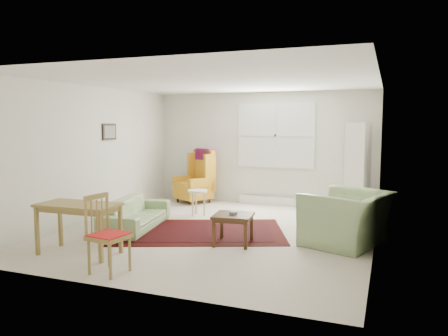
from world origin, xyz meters
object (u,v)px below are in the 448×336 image
(stool, at_px, (198,203))
(coffee_table, at_px, (233,229))
(sofa, at_px, (136,208))
(desk, at_px, (79,229))
(desk_chair, at_px, (109,234))
(armchair, at_px, (347,213))
(cabinet, at_px, (358,170))
(wingback_chair, at_px, (193,176))

(stool, bearing_deg, coffee_table, -51.36)
(sofa, xyz_separation_m, desk, (0.08, -1.59, 0.00))
(desk_chair, bearing_deg, desk, 67.58)
(sofa, height_order, desk, same)
(coffee_table, bearing_deg, armchair, 20.26)
(cabinet, bearing_deg, desk_chair, -112.46)
(sofa, distance_m, cabinet, 4.27)
(armchair, xyz_separation_m, desk_chair, (-2.59, -2.32, 0.00))
(sofa, distance_m, coffee_table, 1.96)
(sofa, xyz_separation_m, desk_chair, (0.94, -2.09, 0.12))
(wingback_chair, bearing_deg, desk, -58.68)
(armchair, height_order, coffee_table, armchair)
(armchair, xyz_separation_m, desk, (-3.45, -1.82, -0.12))
(stool, xyz_separation_m, desk, (-0.50, -2.92, 0.10))
(armchair, distance_m, desk, 3.90)
(sofa, height_order, stool, sofa)
(coffee_table, xyz_separation_m, desk_chair, (-0.99, -1.73, 0.25))
(wingback_chair, xyz_separation_m, cabinet, (3.60, -0.20, 0.30))
(sofa, height_order, wingback_chair, wingback_chair)
(armchair, height_order, cabinet, cabinet)
(cabinet, bearing_deg, desk, -123.38)
(coffee_table, bearing_deg, cabinet, 59.35)
(armchair, relative_size, coffee_table, 2.17)
(wingback_chair, relative_size, stool, 2.41)
(sofa, height_order, coffee_table, sofa)
(stool, xyz_separation_m, cabinet, (2.95, 1.02, 0.66))
(desk, bearing_deg, cabinet, 48.78)
(wingback_chair, height_order, stool, wingback_chair)
(armchair, xyz_separation_m, cabinet, (0.00, 2.11, 0.44))
(armchair, relative_size, desk_chair, 1.28)
(coffee_table, bearing_deg, sofa, 169.54)
(desk, bearing_deg, coffee_table, 33.73)
(cabinet, xyz_separation_m, desk_chair, (-2.59, -4.43, -0.44))
(wingback_chair, relative_size, cabinet, 0.67)
(sofa, distance_m, wingback_chair, 2.56)
(wingback_chair, bearing_deg, armchair, -3.59)
(cabinet, relative_size, desk, 1.63)
(coffee_table, xyz_separation_m, stool, (-1.35, 1.69, 0.02))
(desk, relative_size, desk_chair, 1.17)
(stool, bearing_deg, sofa, -113.50)
(stool, xyz_separation_m, desk_chair, (0.36, -3.42, 0.23))
(armchair, xyz_separation_m, coffee_table, (-1.60, -0.59, -0.25))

